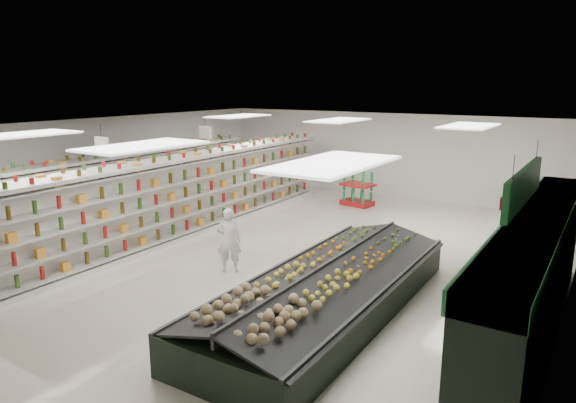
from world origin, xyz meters
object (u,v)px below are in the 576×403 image
Objects in this scene: soda_endcap at (358,186)px; shopper_background at (214,184)px; gondola_left at (114,191)px; shopper_main at (229,240)px; produce_island at (328,289)px; gondola_center at (192,196)px.

soda_endcap is 0.78× the size of shopper_background.
gondola_left is at bearing 168.97° from shopper_background.
shopper_main is at bearing -17.44° from gondola_left.
shopper_main is at bearing 167.37° from produce_island.
shopper_main is 0.84× the size of shopper_background.
gondola_left is at bearing -47.61° from shopper_main.
shopper_main is (3.08, -2.09, -0.28)m from gondola_center.
produce_island is at bearing -25.31° from gondola_center.
shopper_background is at bearing 115.84° from gondola_center.
gondola_left is at bearing -169.08° from gondola_center.
gondola_center is 3.73m from shopper_main.
gondola_left is 6.03m from shopper_main.
shopper_main is at bearing -118.92° from shopper_background.
produce_island is at bearing -108.02° from shopper_background.
shopper_background is (-3.90, -3.30, 0.23)m from soda_endcap.
produce_island is (6.04, -2.75, -0.58)m from gondola_center.
soda_endcap is at bearing 45.79° from gondola_left.
produce_island is 9.03m from soda_endcap.
gondola_center is at bearing 8.88° from gondola_left.
gondola_center is 2.63m from shopper_background.
gondola_center is 9.26× the size of soda_endcap.
produce_island is (8.78, -2.18, -0.52)m from gondola_left.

